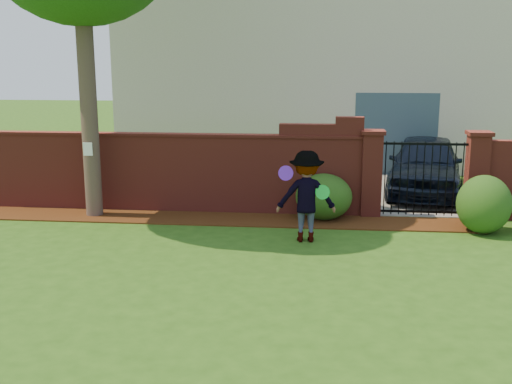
# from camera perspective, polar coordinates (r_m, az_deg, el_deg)

# --- Properties ---
(ground) EXTENTS (80.00, 80.00, 0.01)m
(ground) POSITION_cam_1_polar(r_m,az_deg,el_deg) (9.81, -1.78, -7.76)
(ground) COLOR #284F13
(ground) RESTS_ON ground
(mulch_bed) EXTENTS (11.10, 1.08, 0.03)m
(mulch_bed) POSITION_cam_1_polar(r_m,az_deg,el_deg) (13.09, -3.97, -2.51)
(mulch_bed) COLOR #381B0A
(mulch_bed) RESTS_ON ground
(brick_wall) EXTENTS (8.70, 0.31, 2.16)m
(brick_wall) POSITION_cam_1_polar(r_m,az_deg,el_deg) (13.74, -7.92, 2.00)
(brick_wall) COLOR maroon
(brick_wall) RESTS_ON ground
(pillar_left) EXTENTS (0.50, 0.50, 1.88)m
(pillar_left) POSITION_cam_1_polar(r_m,az_deg,el_deg) (13.40, 10.73, 1.76)
(pillar_left) COLOR maroon
(pillar_left) RESTS_ON ground
(pillar_right) EXTENTS (0.50, 0.50, 1.88)m
(pillar_right) POSITION_cam_1_polar(r_m,az_deg,el_deg) (13.76, 19.90, 1.52)
(pillar_right) COLOR maroon
(pillar_right) RESTS_ON ground
(iron_gate) EXTENTS (1.78, 0.03, 1.60)m
(iron_gate) POSITION_cam_1_polar(r_m,az_deg,el_deg) (13.55, 15.35, 1.22)
(iron_gate) COLOR black
(iron_gate) RESTS_ON ground
(driveway) EXTENTS (3.20, 8.00, 0.01)m
(driveway) POSITION_cam_1_polar(r_m,az_deg,el_deg) (17.60, 13.13, 1.01)
(driveway) COLOR slate
(driveway) RESTS_ON ground
(house) EXTENTS (12.40, 6.40, 6.30)m
(house) POSITION_cam_1_polar(r_m,az_deg,el_deg) (21.12, 5.33, 11.75)
(house) COLOR beige
(house) RESTS_ON ground
(car) EXTENTS (2.52, 4.57, 1.47)m
(car) POSITION_cam_1_polar(r_m,az_deg,el_deg) (15.81, 15.51, 2.32)
(car) COLOR black
(car) RESTS_ON ground
(paper_notice) EXTENTS (0.20, 0.01, 0.28)m
(paper_notice) POSITION_cam_1_polar(r_m,az_deg,el_deg) (13.38, -15.44, 3.89)
(paper_notice) COLOR white
(paper_notice) RESTS_ON tree
(shrub_left) EXTENTS (1.20, 1.20, 0.99)m
(shrub_left) POSITION_cam_1_polar(r_m,az_deg,el_deg) (13.06, 6.35, -0.44)
(shrub_left) COLOR #184314
(shrub_left) RESTS_ON ground
(shrub_middle) EXTENTS (1.05, 1.05, 1.16)m
(shrub_middle) POSITION_cam_1_polar(r_m,az_deg,el_deg) (12.74, 20.51, -1.09)
(shrub_middle) COLOR #184314
(shrub_middle) RESTS_ON ground
(man) EXTENTS (1.15, 0.71, 1.72)m
(man) POSITION_cam_1_polar(r_m,az_deg,el_deg) (11.37, 4.69, -0.44)
(man) COLOR gray
(man) RESTS_ON ground
(frisbee_purple) EXTENTS (0.28, 0.10, 0.28)m
(frisbee_purple) POSITION_cam_1_polar(r_m,az_deg,el_deg) (11.17, 2.80, 1.78)
(frisbee_purple) COLOR #6820CD
(frisbee_purple) RESTS_ON man
(frisbee_green) EXTENTS (0.28, 0.14, 0.27)m
(frisbee_green) POSITION_cam_1_polar(r_m,az_deg,el_deg) (11.22, 6.24, -0.01)
(frisbee_green) COLOR green
(frisbee_green) RESTS_ON man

